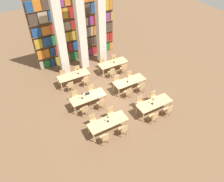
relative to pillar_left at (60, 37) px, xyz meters
The scene contains 42 objects.
ground_plane 5.53m from the pillar_left, 69.46° to the right, with size 40.00×40.00×0.00m, color brown.
bookshelf_bank 2.09m from the pillar_left, 38.01° to the left, with size 6.76×0.35×5.50m.
pillar_left is the anchor object (origin of this frame).
pillar_center 1.63m from the pillar_left, ahead, with size 0.60×0.60×6.00m.
pillar_right 3.26m from the pillar_left, ahead, with size 0.60×0.60×6.00m.
reading_table_0 7.28m from the pillar_left, 89.50° to the right, with size 2.30×0.86×0.76m.
chair_0 8.04m from the pillar_left, 93.90° to the right, with size 0.42×0.40×0.88m.
chair_1 6.70m from the pillar_left, 94.79° to the right, with size 0.42×0.40×0.88m.
chair_2 8.05m from the pillar_left, 84.99° to the right, with size 0.42×0.40×0.88m.
chair_3 6.72m from the pillar_left, 83.85° to the right, with size 0.42×0.40×0.88m.
desk_lamp_0 7.16m from the pillar_left, 89.37° to the right, with size 0.14×0.14×0.43m.
reading_table_1 8.06m from the pillar_left, 64.42° to the right, with size 2.30×0.86×0.76m.
chair_4 8.54m from the pillar_left, 70.19° to the right, with size 0.42×0.40×0.88m.
chair_5 7.29m from the pillar_left, 66.13° to the right, with size 0.42×0.40×0.88m.
chair_6 8.97m from the pillar_left, 63.13° to the right, with size 0.42×0.40×0.88m.
chair_7 7.78m from the pillar_left, 58.11° to the right, with size 0.42×0.40×0.88m.
desk_lamp_1 7.89m from the pillar_left, 65.69° to the right, with size 0.14×0.14×0.47m.
reading_table_2 4.98m from the pillar_left, 90.52° to the right, with size 2.30×0.86×0.76m.
chair_8 5.74m from the pillar_left, 96.79° to the right, with size 0.42×0.40×0.88m.
chair_9 4.52m from the pillar_left, 99.37° to the right, with size 0.42×0.40×0.88m.
chair_10 5.74m from the pillar_left, 83.93° to the right, with size 0.42×0.40×0.88m.
chair_11 4.51m from the pillar_left, 81.61° to the right, with size 0.42×0.40×0.88m.
desk_lamp_2 4.81m from the pillar_left, 95.27° to the right, with size 0.14×0.14×0.41m.
laptop 4.72m from the pillar_left, 89.82° to the right, with size 0.32×0.22×0.21m.
reading_table_3 5.86m from the pillar_left, 53.58° to the right, with size 2.30×0.86×0.76m.
chair_12 6.23m from the pillar_left, 62.41° to the right, with size 0.42×0.40×0.88m.
chair_13 5.14m from the pillar_left, 53.94° to the right, with size 0.42×0.40×0.88m.
chair_14 6.76m from the pillar_left, 53.51° to the right, with size 0.42×0.40×0.88m.
chair_15 5.78m from the pillar_left, 44.12° to the right, with size 0.42×0.40×0.88m.
desk_lamp_3 5.64m from the pillar_left, 55.53° to the right, with size 0.14×0.14×0.49m.
reading_table_4 2.91m from the pillar_left, 89.07° to the right, with size 2.30×0.86×0.76m.
chair_16 3.58m from the pillar_left, 101.84° to the right, with size 0.42×0.40×0.88m.
chair_17 2.78m from the pillar_left, 116.21° to the right, with size 0.42×0.40×0.88m.
chair_18 3.60m from the pillar_left, 75.37° to the right, with size 0.42×0.40×0.88m.
chair_19 2.81m from the pillar_left, 58.49° to the right, with size 0.42×0.40×0.88m.
desk_lamp_4 2.67m from the pillar_left, 77.28° to the right, with size 0.14×0.14×0.44m.
reading_table_5 4.43m from the pillar_left, 28.41° to the right, with size 2.30×0.86×0.76m.
chair_20 4.52m from the pillar_left, 42.03° to the right, with size 0.42×0.40×0.88m.
chair_21 3.91m from the pillar_left, 21.28° to the right, with size 0.42×0.40×0.88m.
chair_22 5.25m from the pillar_left, 33.07° to the right, with size 0.42×0.40×0.88m.
chair_23 4.73m from the pillar_left, 15.71° to the right, with size 0.42×0.40×0.88m.
desk_lamp_5 4.30m from the pillar_left, 27.60° to the right, with size 0.14×0.14×0.45m.
Camera 1 is at (-5.42, -9.84, 10.17)m, focal length 35.00 mm.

